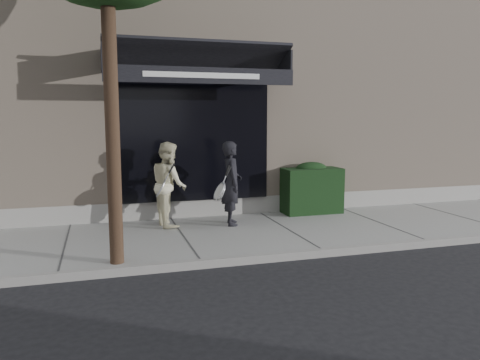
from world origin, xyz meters
name	(u,v)px	position (x,y,z in m)	size (l,w,h in m)	color
ground	(286,234)	(0.00, 0.00, 0.00)	(80.00, 80.00, 0.00)	black
sidewalk	(286,231)	(0.00, 0.00, 0.06)	(20.00, 3.00, 0.12)	gray
curb	(323,253)	(0.00, -1.55, 0.07)	(20.00, 0.10, 0.14)	gray
building_facade	(221,100)	(-0.01, 4.96, 2.74)	(14.30, 8.04, 5.64)	beige
hedge	(311,189)	(1.10, 1.25, 0.66)	(1.30, 0.70, 1.14)	black
pedestrian_front	(231,183)	(-0.93, 0.60, 0.95)	(0.71, 0.92, 1.66)	black
pedestrian_back	(169,184)	(-2.12, 0.86, 0.95)	(0.72, 0.88, 1.65)	beige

